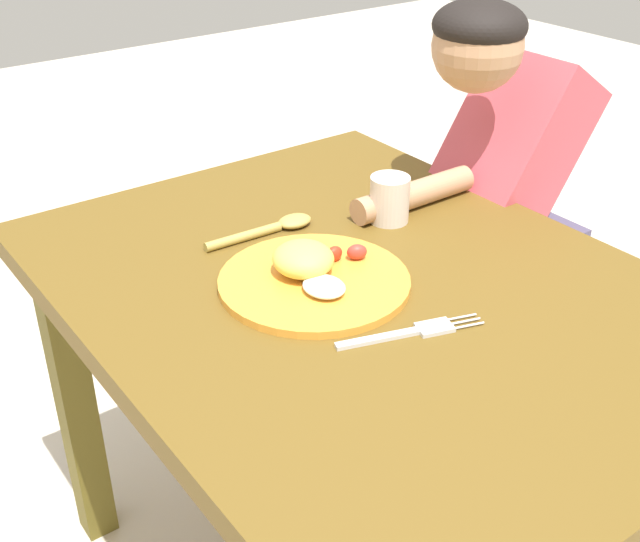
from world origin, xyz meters
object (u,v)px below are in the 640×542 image
(drinking_cup, at_px, (390,199))
(person, at_px, (504,240))
(fork, at_px, (411,332))
(spoon, at_px, (274,227))
(plate, at_px, (313,275))

(drinking_cup, distance_m, person, 0.37)
(fork, bearing_deg, drinking_cup, 72.04)
(fork, xyz_separation_m, spoon, (-0.35, 0.02, 0.01))
(fork, distance_m, drinking_cup, 0.34)
(plate, relative_size, spoon, 1.44)
(spoon, xyz_separation_m, drinking_cup, (0.08, 0.18, 0.03))
(plate, bearing_deg, fork, 9.23)
(drinking_cup, bearing_deg, plate, -67.41)
(plate, relative_size, person, 0.27)
(fork, xyz_separation_m, person, (-0.29, 0.52, -0.15))
(drinking_cup, xyz_separation_m, person, (-0.02, 0.32, -0.18))
(plate, xyz_separation_m, fork, (0.18, 0.03, -0.01))
(spoon, bearing_deg, plate, -102.37)
(spoon, xyz_separation_m, person, (0.06, 0.50, -0.15))
(person, bearing_deg, drinking_cup, 92.93)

